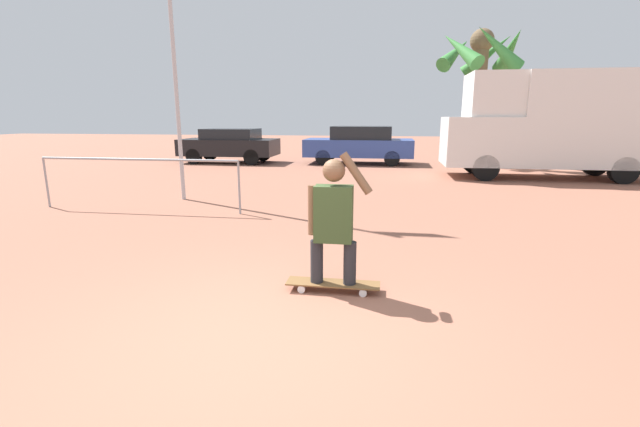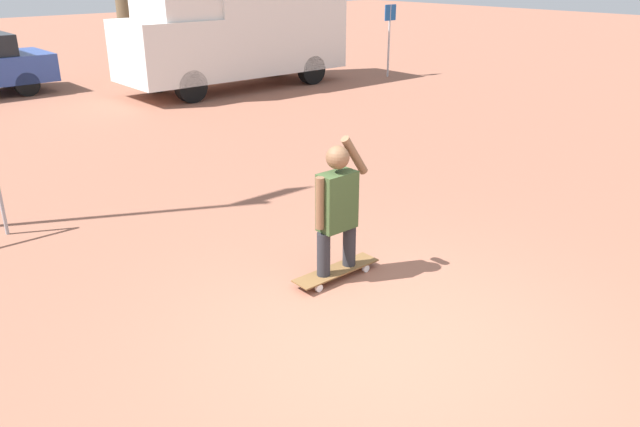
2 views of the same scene
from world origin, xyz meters
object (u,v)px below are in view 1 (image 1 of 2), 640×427
at_px(parked_car_blue, 359,144).
at_px(parked_car_black, 230,145).
at_px(flagpole, 175,13).
at_px(camper_van, 553,122).
at_px(person_skateboarder, 333,216).
at_px(skateboard, 333,284).
at_px(palm_tree_near_van, 481,63).

distance_m(parked_car_blue, parked_car_black, 5.40).
bearing_deg(flagpole, parked_car_black, 103.69).
relative_size(camper_van, parked_car_blue, 1.41).
height_order(person_skateboarder, parked_car_blue, person_skateboarder).
bearing_deg(parked_car_black, person_skateboarder, -64.91).
xyz_separation_m(camper_van, parked_car_blue, (-6.12, 3.32, -0.93)).
bearing_deg(parked_car_black, skateboard, -64.90).
xyz_separation_m(parked_car_blue, parked_car_black, (-5.38, -0.44, -0.04)).
xyz_separation_m(parked_car_blue, palm_tree_near_van, (4.45, -0.24, 3.03)).
relative_size(parked_car_black, flagpole, 0.56).
distance_m(skateboard, person_skateboarder, 0.78).
bearing_deg(person_skateboarder, parked_car_blue, 92.64).
bearing_deg(skateboard, parked_car_black, 115.10).
bearing_deg(camper_van, palm_tree_near_van, 118.50).
distance_m(parked_car_black, palm_tree_near_van, 10.31).
distance_m(person_skateboarder, palm_tree_near_van, 13.88).
bearing_deg(parked_car_black, flagpole, -76.31).
distance_m(skateboard, flagpole, 7.44).
relative_size(skateboard, person_skateboarder, 0.72).
distance_m(camper_van, parked_car_black, 11.90).
xyz_separation_m(skateboard, person_skateboarder, (-0.00, 0.00, 0.78)).
relative_size(skateboard, palm_tree_near_van, 0.20).
distance_m(person_skateboarder, parked_car_blue, 13.26).
distance_m(parked_car_black, flagpole, 8.86).
bearing_deg(camper_van, person_skateboarder, -119.05).
relative_size(skateboard, parked_car_blue, 0.24).
bearing_deg(palm_tree_near_van, parked_car_black, -178.84).
bearing_deg(palm_tree_near_van, skateboard, -106.45).
relative_size(camper_van, flagpole, 0.87).
xyz_separation_m(parked_car_black, palm_tree_near_van, (9.84, 0.20, 3.07)).
bearing_deg(camper_van, flagpole, -151.89).
xyz_separation_m(parked_car_blue, flagpole, (-3.44, -8.43, 3.27)).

